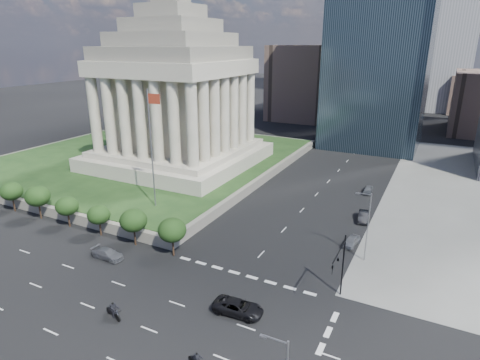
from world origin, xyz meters
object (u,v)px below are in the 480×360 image
Objects in this scene: traffic_signal_ne at (340,263)px; pickup_truck at (238,307)px; suv_grey at (108,254)px; parked_sedan_near at (351,241)px; war_memorial at (175,78)px; flagpole at (152,143)px; street_lamp_north at (367,223)px; parked_sedan_mid at (364,216)px; parked_sedan_far at (368,190)px; motorcycle_trail at (113,310)px; motorcycle_lead at (196,359)px.

pickup_truck is at bearing -143.15° from traffic_signal_ne.
suv_grey is 35.50m from parked_sedan_near.
flagpole is at bearing -63.11° from war_memorial.
street_lamp_north reaches higher than suv_grey.
flagpole reaches higher than parked_sedan_mid.
flagpole is 4.20× the size of parked_sedan_mid.
war_memorial is 28.16m from flagpole.
parked_sedan_mid is at bearing -11.94° from war_memorial.
street_lamp_north reaches higher than parked_sedan_far.
war_memorial is 50.19m from parked_sedan_mid.
flagpole is at bearing 163.29° from traffic_signal_ne.
street_lamp_north is 2.04× the size of suv_grey.
parked_sedan_far is (43.00, 4.53, -20.70)m from war_memorial.
flagpole is 35.95m from street_lamp_north.
parked_sedan_near is at bearing -23.35° from war_memorial.
motorcycle_trail is at bearing -131.19° from street_lamp_north.
street_lamp_north reaches higher than traffic_signal_ne.
street_lamp_north reaches higher than parked_sedan_mid.
suv_grey is at bearing -137.85° from parked_sedan_near.
suv_grey is 2.19× the size of motorcycle_lead.
war_memorial is at bearing 159.84° from parked_sedan_mid.
parked_sedan_far is 55.66m from motorcycle_trail.
war_memorial is 54.92m from street_lamp_north.
pickup_truck is 8.68m from motorcycle_lead.
motorcycle_lead is at bearing 7.73° from motorcycle_trail.
motorcycle_lead is (-5.74, -54.51, 0.14)m from parked_sedan_far.
street_lamp_north is (0.83, 11.30, 0.41)m from traffic_signal_ne.
parked_sedan_mid is (-2.55, 13.53, -4.88)m from street_lamp_north.
parked_sedan_near is 0.86× the size of parked_sedan_mid.
parked_sedan_far is (30.83, 28.53, -12.41)m from flagpole.
parked_sedan_near is 24.00m from parked_sedan_far.
traffic_signal_ne is at bearing -86.92° from parked_sedan_far.
street_lamp_north is 29.20m from motorcycle_lead.
flagpole is 30.06m from motorcycle_trail.
street_lamp_north is 2.43× the size of parked_sedan_far.
parked_sedan_far is (-1.78, 14.00, -0.08)m from parked_sedan_mid.
war_memorial reaches higher than street_lamp_north.
traffic_signal_ne is at bearing -75.06° from parked_sedan_near.
motorcycle_lead reaches higher than pickup_truck.
war_memorial reaches higher than parked_sedan_near.
parked_sedan_mid is at bearing 79.34° from motorcycle_trail.
parked_sedan_near is at bearing 123.74° from street_lamp_north.
motorcycle_lead is 12.14m from motorcycle_trail.
parked_sedan_far is at bearing 87.48° from motorcycle_trail.
pickup_truck is 2.56× the size of motorcycle_lead.
parked_sedan_near is 9.92m from parked_sedan_mid.
war_memorial is 60.00m from traffic_signal_ne.
motorcycle_trail reaches higher than motorcycle_lead.
pickup_truck is 23.24m from parked_sedan_near.
motorcycle_lead is at bearing -98.08° from parked_sedan_far.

